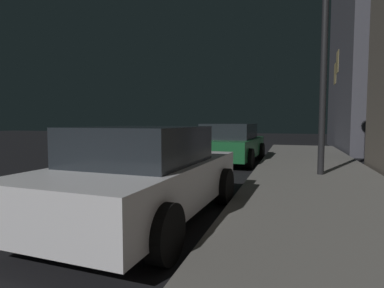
% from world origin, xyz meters
% --- Properties ---
extents(car_white, '(2.21, 4.14, 1.43)m').
position_xyz_m(car_white, '(2.85, 3.47, 0.70)').
color(car_white, silver).
rests_on(car_white, ground).
extents(car_green, '(2.26, 4.23, 1.43)m').
position_xyz_m(car_green, '(2.85, 10.42, 0.72)').
color(car_green, '#19592D').
rests_on(car_green, ground).
extents(street_lamp, '(0.44, 0.44, 5.59)m').
position_xyz_m(street_lamp, '(5.72, 7.79, 3.84)').
color(street_lamp, black).
rests_on(street_lamp, sidewalk).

